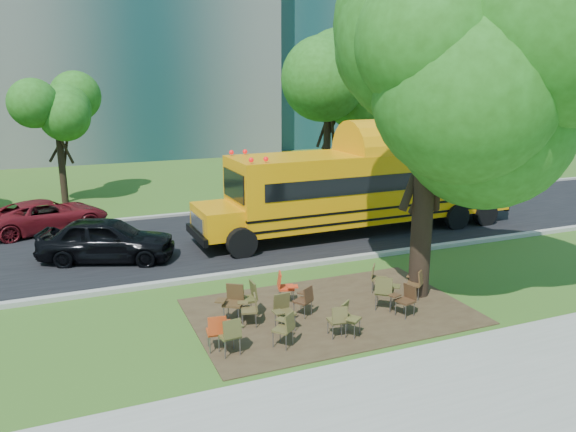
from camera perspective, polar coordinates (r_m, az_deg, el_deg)
name	(u,v)px	position (r m, az deg, el deg)	size (l,w,h in m)	color
ground	(287,311)	(14.72, -0.10, -9.58)	(160.00, 160.00, 0.00)	#39581B
sidewalk	(393,414)	(10.79, 10.62, -19.19)	(60.00, 4.00, 0.04)	gray
dirt_patch	(330,311)	(14.68, 4.32, -9.63)	(7.00, 4.50, 0.03)	#382819
asphalt_road	(216,239)	(20.98, -7.37, -2.37)	(80.00, 8.00, 0.04)	black
kerb_near	(250,272)	(17.31, -3.88, -5.68)	(80.00, 0.25, 0.14)	gray
kerb_far	(191,214)	(24.82, -9.85, 0.23)	(80.00, 0.25, 0.14)	gray
building_main	(1,5)	(48.84, -27.14, 18.54)	(38.00, 16.00, 22.00)	slate
building_right	(367,6)	(58.65, 8.06, 20.33)	(30.00, 16.00, 25.00)	gray
bg_tree_2	(57,114)	(28.53, -22.43, 9.59)	(4.80, 4.80, 6.62)	black
bg_tree_3	(328,94)	(29.56, 4.06, 12.29)	(5.60, 5.60, 7.84)	black
bg_tree_4	(465,105)	(33.13, 17.57, 10.68)	(5.00, 5.00, 6.85)	black
main_tree	(430,92)	(15.00, 14.20, 12.07)	(7.20, 7.20, 9.10)	black
school_bus	(372,185)	(21.95, 8.53, 3.10)	(12.79, 3.16, 3.11)	orange
chair_0	(231,332)	(12.36, -5.80, -11.67)	(0.59, 0.58, 0.89)	#4A4620
chair_1	(218,329)	(12.56, -7.14, -11.30)	(0.62, 0.51, 0.87)	#AB3612
chair_2	(285,326)	(12.66, -0.26, -11.11)	(0.56, 0.71, 0.83)	#4E4421
chair_3	(283,309)	(13.44, -0.51, -9.39)	(0.59, 0.56, 0.89)	#493F1F
chair_4	(339,318)	(13.13, 5.18, -10.27)	(0.57, 0.48, 0.81)	brown
chair_5	(349,316)	(13.24, 6.18, -10.06)	(0.55, 0.70, 0.82)	brown
chair_6	(406,297)	(14.51, 11.89, -8.06)	(0.61, 0.56, 0.83)	#3F2816
chair_7	(385,289)	(14.70, 9.85, -7.36)	(0.81, 0.64, 0.95)	#48431F
chair_8	(248,295)	(14.17, -4.09, -8.04)	(0.55, 0.61, 0.94)	#44411D
chair_9	(233,299)	(13.96, -5.65, -8.41)	(0.80, 0.63, 0.94)	#452F18
chair_10	(284,285)	(14.90, -0.38, -7.01)	(0.53, 0.68, 0.88)	red
chair_11	(305,298)	(14.18, 1.73, -8.33)	(0.54, 0.68, 0.81)	#422817
chair_12	(377,276)	(15.85, 9.03, -6.05)	(0.55, 0.69, 0.81)	#4F4322
chair_13	(417,281)	(15.65, 12.93, -6.44)	(0.56, 0.71, 0.84)	#4D341B
chair_14	(251,307)	(13.71, -3.80, -9.17)	(0.48, 0.62, 0.81)	#4E4222
black_car	(107,239)	(19.18, -17.92, -2.28)	(1.74, 4.32, 1.47)	black
bg_car_red	(47,216)	(23.74, -23.27, 0.04)	(2.09, 4.53, 1.26)	#5E1016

